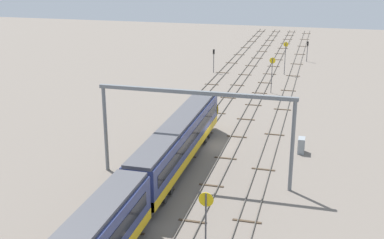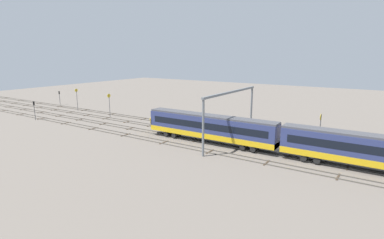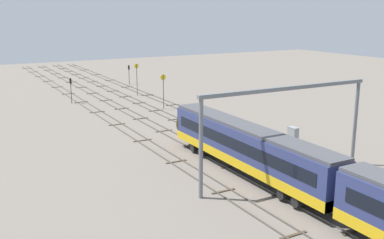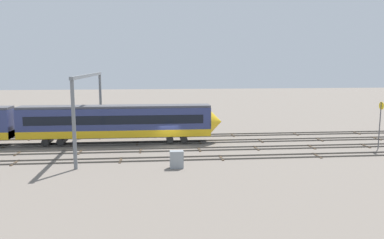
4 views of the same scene
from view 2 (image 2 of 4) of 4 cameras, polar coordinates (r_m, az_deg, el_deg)
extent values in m
plane|color=slate|center=(58.79, -1.35, -2.84)|extent=(211.33, 211.33, 0.00)
cube|color=#59544C|center=(64.65, 2.28, -1.39)|extent=(195.33, 0.07, 0.16)
cube|color=#59544C|center=(63.46, 1.61, -1.65)|extent=(195.33, 0.07, 0.16)
cube|color=#473828|center=(55.57, 26.69, -5.01)|extent=(0.24, 2.40, 0.08)
cube|color=#473828|center=(57.60, 15.94, -3.59)|extent=(0.24, 2.40, 0.08)
cube|color=#473828|center=(61.51, 6.27, -2.20)|extent=(0.24, 2.40, 0.08)
cube|color=#473828|center=(66.96, -2.02, -0.95)|extent=(0.24, 2.40, 0.08)
cube|color=#473828|center=(73.62, -8.93, 0.10)|extent=(0.24, 2.40, 0.08)
cube|color=#473828|center=(81.19, -14.63, 0.97)|extent=(0.24, 2.40, 0.08)
cube|color=#473828|center=(89.44, -19.32, 1.68)|extent=(0.24, 2.40, 0.08)
cube|color=#473828|center=(98.20, -23.20, 2.26)|extent=(0.24, 2.40, 0.08)
cube|color=#473828|center=(107.34, -26.44, 2.74)|extent=(0.24, 2.40, 0.08)
cube|color=#473828|center=(116.77, -29.16, 3.13)|extent=(0.24, 2.40, 0.08)
cube|color=#473828|center=(126.43, -31.47, 3.45)|extent=(0.24, 2.40, 0.08)
cube|color=#59544C|center=(61.09, 0.19, -2.19)|extent=(195.33, 0.07, 0.16)
cube|color=#59544C|center=(59.93, -0.56, -2.47)|extent=(195.33, 0.07, 0.16)
cube|color=#473828|center=(51.18, 30.85, -6.85)|extent=(0.24, 2.40, 0.08)
cube|color=#473828|center=(51.78, 23.12, -5.88)|extent=(0.24, 2.40, 0.08)
cube|color=#473828|center=(53.29, 15.72, -4.84)|extent=(0.24, 2.40, 0.08)
cube|color=#473828|center=(55.64, 8.86, -3.81)|extent=(0.24, 2.40, 0.08)
cube|color=#473828|center=(58.73, 2.66, -2.83)|extent=(0.24, 2.40, 0.08)
cube|color=#473828|center=(62.45, -2.86, -1.92)|extent=(0.24, 2.40, 0.08)
cube|color=#473828|center=(66.69, -7.71, -1.11)|extent=(0.24, 2.40, 0.08)
cube|color=#473828|center=(71.36, -11.95, -0.39)|extent=(0.24, 2.40, 0.08)
cube|color=#473828|center=(76.39, -15.65, 0.23)|extent=(0.24, 2.40, 0.08)
cube|color=#473828|center=(81.70, -18.89, 0.78)|extent=(0.24, 2.40, 0.08)
cube|color=#473828|center=(87.25, -21.72, 1.26)|extent=(0.24, 2.40, 0.08)
cube|color=#473828|center=(92.99, -24.21, 1.67)|extent=(0.24, 2.40, 0.08)
cube|color=#473828|center=(98.89, -26.40, 2.04)|extent=(0.24, 2.40, 0.08)
cube|color=#473828|center=(104.92, -28.35, 2.36)|extent=(0.24, 2.40, 0.08)
cube|color=#473828|center=(111.06, -30.08, 2.64)|extent=(0.24, 2.40, 0.08)
cube|color=#473828|center=(117.30, -31.64, 2.89)|extent=(0.24, 2.40, 0.08)
cube|color=#59544C|center=(57.63, -2.17, -3.07)|extent=(195.33, 0.07, 0.16)
cube|color=#59544C|center=(56.51, -3.01, -3.39)|extent=(195.33, 0.07, 0.16)
cube|color=#473828|center=(47.21, 27.03, -7.95)|extent=(0.24, 2.40, 0.08)
cube|color=#473828|center=(48.55, 17.43, -6.62)|extent=(0.24, 2.40, 0.08)
cube|color=#473828|center=(51.17, 8.62, -5.22)|extent=(0.24, 2.40, 0.08)
cube|color=#473828|center=(54.88, 0.87, -3.89)|extent=(0.24, 2.40, 0.08)
cube|color=#473828|center=(59.47, -5.77, -2.69)|extent=(0.24, 2.40, 0.08)
cube|color=#473828|center=(64.77, -11.38, -1.64)|extent=(0.24, 2.40, 0.08)
cube|color=#473828|center=(70.61, -16.10, -0.74)|extent=(0.24, 2.40, 0.08)
cube|color=#473828|center=(76.87, -20.08, 0.01)|extent=(0.24, 2.40, 0.08)
cube|color=#473828|center=(83.46, -23.44, 0.66)|extent=(0.24, 2.40, 0.08)
cube|color=#473828|center=(90.29, -26.30, 1.20)|extent=(0.24, 2.40, 0.08)
cube|color=#473828|center=(97.33, -28.76, 1.66)|extent=(0.24, 2.40, 0.08)
cube|color=#473828|center=(104.53, -30.88, 2.06)|extent=(0.24, 2.40, 0.08)
cube|color=#59544C|center=(54.29, -4.82, -4.06)|extent=(195.33, 0.07, 0.16)
cube|color=#59544C|center=(53.22, -5.77, -4.42)|extent=(195.33, 0.07, 0.16)
cube|color=#473828|center=(43.21, 25.58, -9.62)|extent=(0.24, 2.40, 0.08)
cube|color=#473828|center=(45.11, 13.74, -7.84)|extent=(0.24, 2.40, 0.08)
cube|color=#473828|center=(48.75, 3.35, -5.98)|extent=(0.24, 2.40, 0.08)
cube|color=#473828|center=(53.76, -5.29, -4.28)|extent=(0.24, 2.40, 0.08)
cube|color=#473828|center=(59.82, -12.29, -2.82)|extent=(0.24, 2.40, 0.08)
cube|color=#473828|center=(66.62, -17.93, -1.61)|extent=(0.24, 2.40, 0.08)
cube|color=#473828|center=(73.97, -22.48, -0.62)|extent=(0.24, 2.40, 0.08)
cube|color=#473828|center=(81.72, -26.18, 0.18)|extent=(0.24, 2.40, 0.08)
cube|color=#473828|center=(89.77, -29.23, 0.85)|extent=(0.24, 2.40, 0.08)
cube|color=#473828|center=(98.03, -31.78, 1.40)|extent=(0.24, 2.40, 0.08)
cube|color=navy|center=(52.86, 3.26, -1.37)|extent=(24.00, 2.90, 3.60)
cube|color=gold|center=(53.19, 3.24, -2.78)|extent=(24.00, 2.94, 0.90)
cube|color=#4C4C51|center=(52.44, 3.29, 0.70)|extent=(24.00, 2.50, 0.30)
cube|color=black|center=(54.00, 4.04, -0.62)|extent=(22.00, 0.04, 1.10)
cube|color=black|center=(51.53, 2.45, -1.22)|extent=(22.00, 0.04, 1.10)
cylinder|color=black|center=(49.88, 11.82, -5.12)|extent=(0.90, 2.70, 0.90)
cylinder|color=black|center=(50.53, 9.92, -4.82)|extent=(0.90, 2.70, 0.90)
cylinder|color=black|center=(56.99, -2.68, -2.70)|extent=(0.90, 2.70, 0.90)
cylinder|color=black|center=(58.03, -4.12, -2.45)|extent=(0.90, 2.70, 0.90)
cube|color=navy|center=(46.24, 31.04, -5.10)|extent=(24.00, 2.90, 3.60)
cube|color=gold|center=(46.61, 30.85, -6.69)|extent=(24.00, 2.94, 0.90)
cube|color=#4C4C51|center=(45.76, 31.30, -2.76)|extent=(24.00, 2.50, 0.30)
cube|color=black|center=(47.54, 31.18, -4.14)|extent=(22.00, 0.04, 1.10)
cube|color=black|center=(44.71, 31.00, -5.06)|extent=(22.00, 0.04, 1.10)
cylinder|color=black|center=(47.49, 22.53, -6.69)|extent=(0.90, 2.70, 0.90)
cylinder|color=black|center=(47.81, 20.41, -6.40)|extent=(0.90, 2.70, 0.90)
cone|color=gold|center=(60.16, -7.35, 0.03)|extent=(1.60, 3.24, 3.24)
cylinder|color=slate|center=(61.57, 11.00, 1.75)|extent=(0.36, 0.36, 8.66)
cylinder|color=slate|center=(45.44, 2.10, -1.69)|extent=(0.36, 0.36, 8.66)
cube|color=slate|center=(52.60, 7.35, 5.10)|extent=(0.40, 18.97, 0.35)
cylinder|color=#4C4C51|center=(53.58, 22.72, -2.10)|extent=(0.12, 0.12, 5.76)
cylinder|color=yellow|center=(53.08, 22.89, 0.43)|extent=(0.05, 1.03, 1.03)
cube|color=black|center=(53.09, 22.86, 0.44)|extent=(0.02, 0.46, 0.12)
cylinder|color=#4C4C51|center=(77.48, -15.12, 2.53)|extent=(0.12, 0.12, 5.69)
cylinder|color=yellow|center=(77.16, -15.24, 4.31)|extent=(0.05, 0.94, 0.94)
cube|color=black|center=(77.18, -15.26, 4.31)|extent=(0.02, 0.42, 0.12)
cylinder|color=#4C4C51|center=(88.65, -20.63, 3.44)|extent=(0.12, 0.12, 6.00)
cylinder|color=yellow|center=(88.36, -20.77, 5.12)|extent=(0.05, 0.87, 0.87)
cube|color=black|center=(88.39, -20.79, 5.12)|extent=(0.02, 0.39, 0.12)
cylinder|color=#4C4C51|center=(101.58, -23.44, 3.46)|extent=(0.14, 0.14, 3.29)
cube|color=black|center=(101.32, -23.53, 4.63)|extent=(0.20, 0.32, 0.90)
sphere|color=green|center=(101.39, -23.58, 4.74)|extent=(0.20, 0.20, 0.20)
sphere|color=#262626|center=(101.44, -23.56, 4.52)|extent=(0.20, 0.20, 0.20)
cylinder|color=#4C4C51|center=(80.47, -27.27, 1.16)|extent=(0.14, 0.14, 3.50)
cube|color=black|center=(80.13, -27.42, 2.70)|extent=(0.20, 0.32, 0.90)
sphere|color=yellow|center=(80.20, -27.47, 2.84)|extent=(0.20, 0.20, 0.20)
sphere|color=#262626|center=(80.26, -27.44, 2.57)|extent=(0.20, 0.20, 0.20)
cube|color=gray|center=(66.95, 3.23, -0.25)|extent=(1.34, 0.74, 1.72)
cube|color=#333333|center=(67.23, 2.73, 0.04)|extent=(0.02, 0.52, 0.24)
camera|label=1|loc=(61.82, 53.92, 12.52)|focal=46.51mm
camera|label=3|loc=(21.45, 58.06, 7.89)|focal=42.33mm
camera|label=4|loc=(98.25, 15.22, 8.84)|focal=35.65mm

